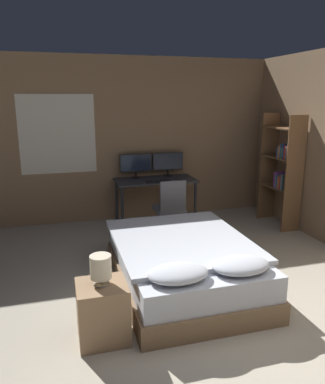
{
  "coord_description": "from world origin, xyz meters",
  "views": [
    {
      "loc": [
        -1.52,
        -2.26,
        2.03
      ],
      "look_at": [
        -0.12,
        2.64,
        0.75
      ],
      "focal_mm": 35.0,
      "sensor_mm": 36.0,
      "label": 1
    }
  ],
  "objects_px": {
    "office_chair": "(170,214)",
    "bookshelf": "(284,167)",
    "desk": "(155,185)",
    "keyboard": "(159,181)",
    "nightstand": "(103,312)",
    "computer_mouse": "(176,180)",
    "bedside_lamp": "(101,267)",
    "monitor_left": "(136,164)",
    "monitor_right": "(168,162)",
    "bed": "(184,264)"
  },
  "relations": [
    {
      "from": "nightstand",
      "to": "bookshelf",
      "type": "xyz_separation_m",
      "value": [
        3.15,
        2.2,
        0.72
      ]
    },
    {
      "from": "monitor_left",
      "to": "monitor_right",
      "type": "relative_size",
      "value": 1.0
    },
    {
      "from": "keyboard",
      "to": "bookshelf",
      "type": "relative_size",
      "value": 0.23
    },
    {
      "from": "nightstand",
      "to": "monitor_left",
      "type": "bearing_deg",
      "value": 72.97
    },
    {
      "from": "bedside_lamp",
      "to": "monitor_right",
      "type": "bearing_deg",
      "value": 64.22
    },
    {
      "from": "bed",
      "to": "computer_mouse",
      "type": "height_order",
      "value": "computer_mouse"
    },
    {
      "from": "bed",
      "to": "nightstand",
      "type": "height_order",
      "value": "bed"
    },
    {
      "from": "desk",
      "to": "monitor_left",
      "type": "distance_m",
      "value": 0.48
    },
    {
      "from": "keyboard",
      "to": "office_chair",
      "type": "xyz_separation_m",
      "value": [
        0.03,
        -0.51,
        -0.4
      ]
    },
    {
      "from": "monitor_left",
      "to": "computer_mouse",
      "type": "relative_size",
      "value": 7.68
    },
    {
      "from": "nightstand",
      "to": "monitor_right",
      "type": "xyz_separation_m",
      "value": [
        1.53,
        3.16,
        0.71
      ]
    },
    {
      "from": "computer_mouse",
      "to": "office_chair",
      "type": "height_order",
      "value": "office_chair"
    },
    {
      "from": "monitor_right",
      "to": "office_chair",
      "type": "height_order",
      "value": "monitor_right"
    },
    {
      "from": "bed",
      "to": "keyboard",
      "type": "distance_m",
      "value": 2.12
    },
    {
      "from": "nightstand",
      "to": "desk",
      "type": "bearing_deg",
      "value": 67.04
    },
    {
      "from": "desk",
      "to": "keyboard",
      "type": "xyz_separation_m",
      "value": [
        0.0,
        -0.21,
        0.1
      ]
    },
    {
      "from": "bed",
      "to": "desk",
      "type": "xyz_separation_m",
      "value": [
        0.28,
        2.27,
        0.37
      ]
    },
    {
      "from": "nightstand",
      "to": "desk",
      "type": "xyz_separation_m",
      "value": [
        1.25,
        2.94,
        0.38
      ]
    },
    {
      "from": "nightstand",
      "to": "desk",
      "type": "relative_size",
      "value": 0.39
    },
    {
      "from": "desk",
      "to": "bookshelf",
      "type": "xyz_separation_m",
      "value": [
        1.91,
        -0.75,
        0.33
      ]
    },
    {
      "from": "nightstand",
      "to": "computer_mouse",
      "type": "height_order",
      "value": "computer_mouse"
    },
    {
      "from": "nightstand",
      "to": "computer_mouse",
      "type": "bearing_deg",
      "value": 60.59
    },
    {
      "from": "bedside_lamp",
      "to": "desk",
      "type": "bearing_deg",
      "value": 67.04
    },
    {
      "from": "bookshelf",
      "to": "keyboard",
      "type": "bearing_deg",
      "value": 164.42
    },
    {
      "from": "monitor_right",
      "to": "keyboard",
      "type": "relative_size",
      "value": 1.33
    },
    {
      "from": "desk",
      "to": "bedside_lamp",
      "type": "bearing_deg",
      "value": -112.96
    },
    {
      "from": "desk",
      "to": "keyboard",
      "type": "relative_size",
      "value": 3.26
    },
    {
      "from": "keyboard",
      "to": "office_chair",
      "type": "bearing_deg",
      "value": -86.12
    },
    {
      "from": "computer_mouse",
      "to": "keyboard",
      "type": "bearing_deg",
      "value": 180.0
    },
    {
      "from": "monitor_right",
      "to": "computer_mouse",
      "type": "xyz_separation_m",
      "value": [
        0.01,
        -0.43,
        -0.22
      ]
    },
    {
      "from": "bed",
      "to": "bookshelf",
      "type": "relative_size",
      "value": 1.1
    },
    {
      "from": "bed",
      "to": "nightstand",
      "type": "relative_size",
      "value": 3.84
    },
    {
      "from": "monitor_right",
      "to": "office_chair",
      "type": "distance_m",
      "value": 1.15
    },
    {
      "from": "bed",
      "to": "computer_mouse",
      "type": "distance_m",
      "value": 2.18
    },
    {
      "from": "bed",
      "to": "keyboard",
      "type": "xyz_separation_m",
      "value": [
        0.28,
        2.05,
        0.47
      ]
    },
    {
      "from": "bedside_lamp",
      "to": "monitor_right",
      "type": "xyz_separation_m",
      "value": [
        1.53,
        3.16,
        0.3
      ]
    },
    {
      "from": "monitor_right",
      "to": "computer_mouse",
      "type": "height_order",
      "value": "monitor_right"
    },
    {
      "from": "nightstand",
      "to": "keyboard",
      "type": "relative_size",
      "value": 1.27
    },
    {
      "from": "bookshelf",
      "to": "nightstand",
      "type": "bearing_deg",
      "value": -145.12
    },
    {
      "from": "bed",
      "to": "monitor_right",
      "type": "relative_size",
      "value": 3.66
    },
    {
      "from": "monitor_left",
      "to": "computer_mouse",
      "type": "distance_m",
      "value": 0.75
    },
    {
      "from": "computer_mouse",
      "to": "bedside_lamp",
      "type": "bearing_deg",
      "value": -119.41
    },
    {
      "from": "bedside_lamp",
      "to": "desk",
      "type": "xyz_separation_m",
      "value": [
        1.25,
        2.94,
        -0.03
      ]
    },
    {
      "from": "desk",
      "to": "office_chair",
      "type": "height_order",
      "value": "office_chair"
    },
    {
      "from": "monitor_right",
      "to": "bookshelf",
      "type": "relative_size",
      "value": 0.3
    },
    {
      "from": "office_chair",
      "to": "bookshelf",
      "type": "relative_size",
      "value": 0.49
    },
    {
      "from": "bedside_lamp",
      "to": "monitor_right",
      "type": "height_order",
      "value": "monitor_right"
    },
    {
      "from": "nightstand",
      "to": "bedside_lamp",
      "type": "relative_size",
      "value": 1.96
    },
    {
      "from": "office_chair",
      "to": "bookshelf",
      "type": "bearing_deg",
      "value": -0.79
    },
    {
      "from": "monitor_left",
      "to": "desk",
      "type": "bearing_deg",
      "value": -37.83
    }
  ]
}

